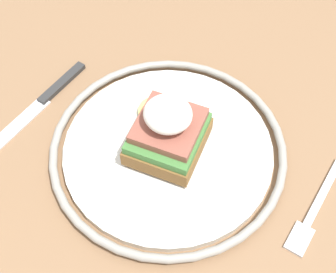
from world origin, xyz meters
TOP-DOWN VIEW (x-y plane):
  - dining_table at (0.00, 0.00)m, footprint 0.86×0.73m
  - plate at (0.02, 0.03)m, footprint 0.29×0.29m
  - sandwich at (0.02, 0.03)m, footprint 0.10×0.11m
  - fork at (-0.16, 0.04)m, footprint 0.04×0.14m
  - knife at (0.21, 0.02)m, footprint 0.05×0.18m

SIDE VIEW (x-z plane):
  - dining_table at x=0.00m, z-range 0.23..0.95m
  - fork at x=-0.16m, z-range 0.72..0.73m
  - knife at x=0.21m, z-range 0.72..0.73m
  - plate at x=0.02m, z-range 0.72..0.74m
  - sandwich at x=0.02m, z-range 0.73..0.80m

